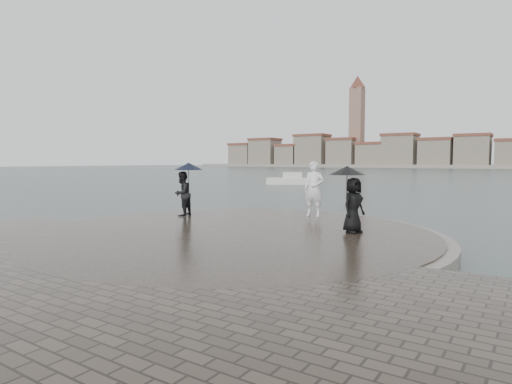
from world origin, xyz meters
The scene contains 7 objects.
ground centered at (0.00, 0.00, 0.00)m, with size 400.00×400.00×0.00m, color #2B3835.
kerb_ring centered at (0.00, 3.50, 0.16)m, with size 12.50×12.50×0.32m, color gray.
quay_tip centered at (0.00, 3.50, 0.18)m, with size 11.90×11.90×0.36m, color #2D261E.
statue centered at (0.56, 7.92, 1.41)m, with size 0.76×0.50×2.09m, color white.
visitor_left centered at (-3.60, 5.25, 1.50)m, with size 1.20×1.12×2.04m.
visitor_right centered at (3.11, 5.17, 1.50)m, with size 1.15×1.10×1.95m.
far_skyline centered at (-6.29, 160.71, 5.61)m, with size 260.00×20.00×37.00m.
Camera 1 is at (7.67, -6.77, 2.45)m, focal length 30.00 mm.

